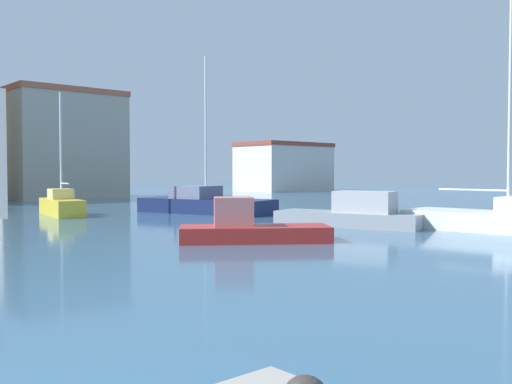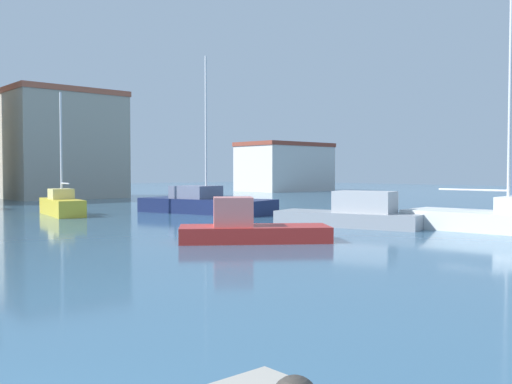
{
  "view_description": "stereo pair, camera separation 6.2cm",
  "coord_description": "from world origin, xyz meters",
  "px_view_note": "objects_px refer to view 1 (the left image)",
  "views": [
    {
      "loc": [
        -0.26,
        -4.74,
        2.5
      ],
      "look_at": [
        18.28,
        15.97,
        1.48
      ],
      "focal_mm": 39.7,
      "sensor_mm": 36.0,
      "label": 1
    },
    {
      "loc": [
        -0.21,
        -4.78,
        2.5
      ],
      "look_at": [
        18.28,
        15.97,
        1.48
      ],
      "focal_mm": 39.7,
      "sensor_mm": 36.0,
      "label": 2
    }
  ],
  "objects_px": {
    "motorboat_red_center_channel": "(250,228)",
    "sailboat_navy_mid_harbor": "(204,203)",
    "sailboat_yellow_outer_mooring": "(61,205)",
    "motorboat_grey_inner_mooring": "(353,214)"
  },
  "relations": [
    {
      "from": "motorboat_red_center_channel",
      "to": "sailboat_navy_mid_harbor",
      "type": "height_order",
      "value": "sailboat_navy_mid_harbor"
    },
    {
      "from": "sailboat_yellow_outer_mooring",
      "to": "motorboat_red_center_channel",
      "type": "bearing_deg",
      "value": -89.84
    },
    {
      "from": "motorboat_red_center_channel",
      "to": "sailboat_yellow_outer_mooring",
      "type": "bearing_deg",
      "value": 90.16
    },
    {
      "from": "motorboat_red_center_channel",
      "to": "motorboat_grey_inner_mooring",
      "type": "height_order",
      "value": "motorboat_grey_inner_mooring"
    },
    {
      "from": "motorboat_grey_inner_mooring",
      "to": "sailboat_navy_mid_harbor",
      "type": "height_order",
      "value": "sailboat_navy_mid_harbor"
    },
    {
      "from": "sailboat_navy_mid_harbor",
      "to": "motorboat_grey_inner_mooring",
      "type": "bearing_deg",
      "value": -89.85
    },
    {
      "from": "motorboat_red_center_channel",
      "to": "sailboat_navy_mid_harbor",
      "type": "relative_size",
      "value": 0.57
    },
    {
      "from": "sailboat_yellow_outer_mooring",
      "to": "sailboat_navy_mid_harbor",
      "type": "distance_m",
      "value": 8.14
    },
    {
      "from": "motorboat_red_center_channel",
      "to": "sailboat_navy_mid_harbor",
      "type": "bearing_deg",
      "value": 60.0
    },
    {
      "from": "motorboat_grey_inner_mooring",
      "to": "sailboat_yellow_outer_mooring",
      "type": "bearing_deg",
      "value": 115.14
    }
  ]
}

